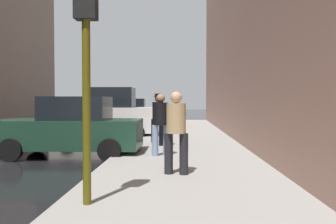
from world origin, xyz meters
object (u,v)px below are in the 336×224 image
(parked_dark_green_sedan, at_px, (71,128))
(parked_silver_sedan, at_px, (127,114))
(traffic_light, at_px, (86,26))
(parked_white_van, at_px, (107,115))
(rolling_suitcase, at_px, (165,135))
(fire_hydrant, at_px, (136,137))
(pedestrian_with_fedora, at_px, (158,115))
(pedestrian_in_tan_coat, at_px, (176,128))
(pedestrian_in_jeans, at_px, (161,121))

(parked_dark_green_sedan, height_order, parked_silver_sedan, same)
(parked_silver_sedan, height_order, traffic_light, traffic_light)
(parked_white_van, height_order, rolling_suitcase, parked_white_van)
(parked_dark_green_sedan, relative_size, parked_silver_sedan, 0.99)
(parked_dark_green_sedan, bearing_deg, fire_hydrant, 30.25)
(fire_hydrant, bearing_deg, parked_silver_sedan, 99.36)
(parked_dark_green_sedan, bearing_deg, pedestrian_with_fedora, 45.96)
(fire_hydrant, xyz_separation_m, pedestrian_in_tan_coat, (1.35, -4.37, 0.61))
(pedestrian_with_fedora, bearing_deg, pedestrian_in_tan_coat, -83.12)
(fire_hydrant, height_order, rolling_suitcase, rolling_suitcase)
(pedestrian_in_jeans, relative_size, rolling_suitcase, 1.64)
(parked_dark_green_sedan, xyz_separation_m, parked_silver_sedan, (-0.00, 12.00, 0.00))
(parked_dark_green_sedan, relative_size, parked_white_van, 0.91)
(traffic_light, xyz_separation_m, pedestrian_in_tan_coat, (1.30, 2.27, -1.65))
(fire_hydrant, bearing_deg, pedestrian_in_jeans, -63.17)
(traffic_light, height_order, rolling_suitcase, traffic_light)
(parked_white_van, distance_m, pedestrian_in_tan_coat, 9.49)
(parked_white_van, distance_m, rolling_suitcase, 4.77)
(rolling_suitcase, bearing_deg, pedestrian_in_jeans, -90.90)
(pedestrian_in_tan_coat, bearing_deg, parked_white_van, 109.39)
(parked_silver_sedan, bearing_deg, traffic_light, -83.98)
(traffic_light, bearing_deg, fire_hydrant, 90.43)
(pedestrian_in_tan_coat, bearing_deg, pedestrian_with_fedora, 96.88)
(fire_hydrant, xyz_separation_m, rolling_suitcase, (0.94, 0.70, -0.01))
(parked_silver_sedan, distance_m, pedestrian_in_jeans, 13.01)
(fire_hydrant, height_order, pedestrian_with_fedora, pedestrian_with_fedora)
(parked_dark_green_sedan, height_order, parked_white_van, parked_white_van)
(parked_silver_sedan, distance_m, fire_hydrant, 11.10)
(parked_dark_green_sedan, bearing_deg, pedestrian_in_jeans, -15.06)
(parked_dark_green_sedan, height_order, rolling_suitcase, parked_dark_green_sedan)
(parked_silver_sedan, distance_m, pedestrian_with_fedora, 9.78)
(parked_dark_green_sedan, distance_m, rolling_suitcase, 3.28)
(traffic_light, height_order, pedestrian_in_tan_coat, traffic_light)
(pedestrian_in_tan_coat, bearing_deg, parked_dark_green_sedan, 133.47)
(parked_dark_green_sedan, xyz_separation_m, pedestrian_in_tan_coat, (3.15, -3.32, 0.26))
(pedestrian_with_fedora, xyz_separation_m, rolling_suitcase, (0.30, -0.77, -0.65))
(parked_white_van, height_order, pedestrian_in_jeans, parked_white_van)
(parked_dark_green_sedan, xyz_separation_m, fire_hydrant, (1.80, 1.05, -0.35))
(fire_hydrant, height_order, traffic_light, traffic_light)
(fire_hydrant, bearing_deg, parked_dark_green_sedan, -149.75)
(parked_white_van, bearing_deg, traffic_light, -80.62)
(parked_dark_green_sedan, bearing_deg, traffic_light, -71.66)
(traffic_light, bearing_deg, rolling_suitcase, 83.10)
(parked_dark_green_sedan, distance_m, parked_white_van, 5.63)
(parked_white_van, relative_size, parked_silver_sedan, 1.08)
(rolling_suitcase, bearing_deg, parked_silver_sedan, 105.00)
(traffic_light, bearing_deg, parked_white_van, 99.38)
(pedestrian_in_tan_coat, bearing_deg, rolling_suitcase, 94.58)
(traffic_light, relative_size, rolling_suitcase, 3.46)
(parked_dark_green_sedan, relative_size, traffic_light, 1.17)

